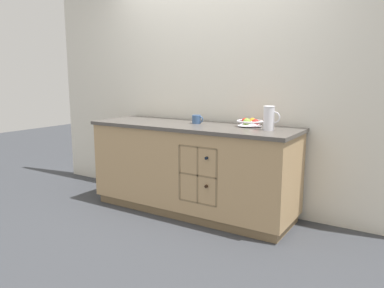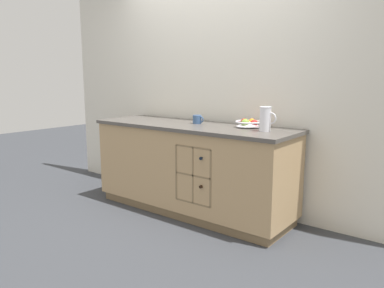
{
  "view_description": "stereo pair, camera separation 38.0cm",
  "coord_description": "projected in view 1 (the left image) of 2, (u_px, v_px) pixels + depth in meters",
  "views": [
    {
      "loc": [
        1.99,
        -3.17,
        1.39
      ],
      "look_at": [
        0.0,
        0.0,
        0.71
      ],
      "focal_mm": 35.0,
      "sensor_mm": 36.0,
      "label": 1
    },
    {
      "loc": [
        2.3,
        -2.95,
        1.39
      ],
      "look_at": [
        0.0,
        0.0,
        0.71
      ],
      "focal_mm": 35.0,
      "sensor_mm": 36.0,
      "label": 2
    }
  ],
  "objects": [
    {
      "name": "kitchen_island",
      "position": [
        192.0,
        168.0,
        3.84
      ],
      "size": [
        2.16,
        0.7,
        0.91
      ],
      "color": "olive",
      "rests_on": "ground_plane"
    },
    {
      "name": "fruit_bowl",
      "position": [
        250.0,
        122.0,
        3.6
      ],
      "size": [
        0.25,
        0.25,
        0.09
      ],
      "color": "silver",
      "rests_on": "kitchen_island"
    },
    {
      "name": "back_wall",
      "position": [
        212.0,
        87.0,
        4.03
      ],
      "size": [
        4.52,
        0.06,
        2.55
      ],
      "primitive_type": "cube",
      "color": "silver",
      "rests_on": "ground_plane"
    },
    {
      "name": "ceramic_mug",
      "position": [
        197.0,
        119.0,
        3.83
      ],
      "size": [
        0.13,
        0.09,
        0.09
      ],
      "color": "#385684",
      "rests_on": "kitchen_island"
    },
    {
      "name": "ground_plane",
      "position": [
        192.0,
        211.0,
        3.93
      ],
      "size": [
        14.0,
        14.0,
        0.0
      ],
      "primitive_type": "plane",
      "color": "#383A3F"
    },
    {
      "name": "white_pitcher",
      "position": [
        269.0,
        118.0,
        3.34
      ],
      "size": [
        0.16,
        0.1,
        0.22
      ],
      "color": "white",
      "rests_on": "kitchen_island"
    }
  ]
}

